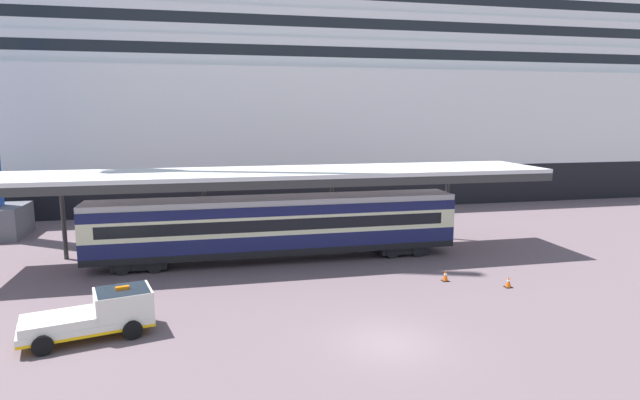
# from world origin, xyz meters

# --- Properties ---
(ground_plane) EXTENTS (400.00, 400.00, 0.00)m
(ground_plane) POSITION_xyz_m (0.00, 0.00, 0.00)
(ground_plane) COLOR #635158
(cruise_ship) EXTENTS (152.73, 29.99, 33.63)m
(cruise_ship) POSITION_xyz_m (10.09, 44.93, 11.56)
(cruise_ship) COLOR black
(cruise_ship) RESTS_ON ground
(platform_canopy) EXTENTS (35.42, 6.32, 5.75)m
(platform_canopy) POSITION_xyz_m (-2.82, 13.56, 5.53)
(platform_canopy) COLOR silver
(platform_canopy) RESTS_ON ground
(train_carriage) EXTENTS (23.09, 2.81, 4.11)m
(train_carriage) POSITION_xyz_m (-2.82, 13.15, 2.31)
(train_carriage) COLOR black
(train_carriage) RESTS_ON ground
(service_truck) EXTENTS (5.54, 3.24, 2.02)m
(service_truck) POSITION_xyz_m (-11.65, 3.34, 0.99)
(service_truck) COLOR silver
(service_truck) RESTS_ON ground
(traffic_cone_near) EXTENTS (0.36, 0.36, 0.68)m
(traffic_cone_near) POSITION_xyz_m (5.87, 6.93, 0.33)
(traffic_cone_near) COLOR black
(traffic_cone_near) RESTS_ON ground
(traffic_cone_mid) EXTENTS (0.36, 0.36, 0.63)m
(traffic_cone_mid) POSITION_xyz_m (8.73, 5.20, 0.31)
(traffic_cone_mid) COLOR black
(traffic_cone_mid) RESTS_ON ground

